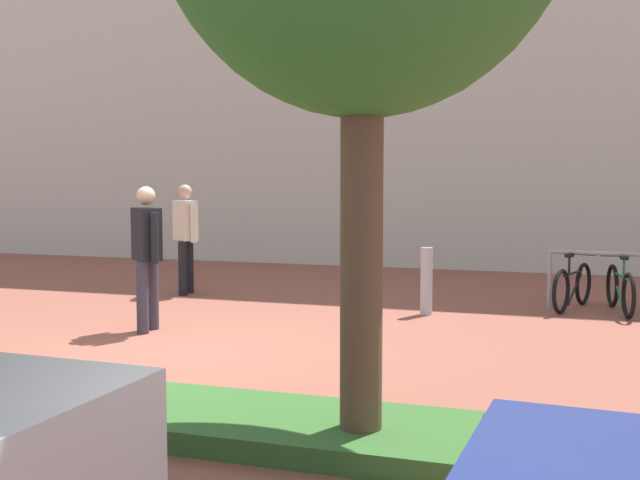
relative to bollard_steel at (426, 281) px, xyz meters
name	(u,v)px	position (x,y,z in m)	size (l,w,h in m)	color
ground_plane	(178,351)	(-2.09, -2.97, -0.45)	(60.00, 60.00, 0.00)	brown
building_facade	(379,25)	(-2.09, 5.81, 4.55)	(28.00, 1.20, 10.00)	beige
planter_strip	(24,399)	(-2.24, -5.18, -0.37)	(7.00, 1.10, 0.16)	#336028
bollard_steel	(426,281)	(0.00, 0.00, 0.00)	(0.16, 0.16, 0.90)	#ADADB2
person_casual_tan	(186,232)	(-3.91, 0.64, 0.53)	(0.52, 0.42, 1.72)	black
person_suited_navy	(147,249)	(-2.93, -2.15, 0.53)	(0.50, 0.44, 1.72)	#383342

